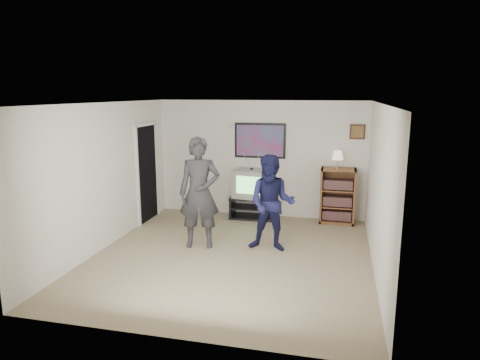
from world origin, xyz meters
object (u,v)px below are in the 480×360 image
at_px(person_tall, 199,193).
at_px(person_short, 272,203).
at_px(bookshelf, 338,196).
at_px(media_stand, 252,207).
at_px(crt_television, 252,183).

bearing_deg(person_tall, person_short, -7.36).
xyz_separation_m(bookshelf, person_tall, (-2.33, -1.95, 0.39)).
bearing_deg(person_short, media_stand, 112.18).
xyz_separation_m(media_stand, crt_television, (-0.01, 0.00, 0.53)).
relative_size(crt_television, bookshelf, 0.61).
distance_m(media_stand, person_tall, 2.11).
bearing_deg(person_tall, bookshelf, 27.63).
height_order(crt_television, bookshelf, bookshelf).
height_order(media_stand, person_tall, person_tall).
bearing_deg(media_stand, bookshelf, 0.02).
relative_size(bookshelf, person_short, 0.70).
bearing_deg(media_stand, person_tall, -107.50).
xyz_separation_m(crt_television, person_short, (0.71, -1.79, 0.06)).
xyz_separation_m(media_stand, bookshelf, (1.78, 0.05, 0.34)).
height_order(person_tall, person_short, person_tall).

